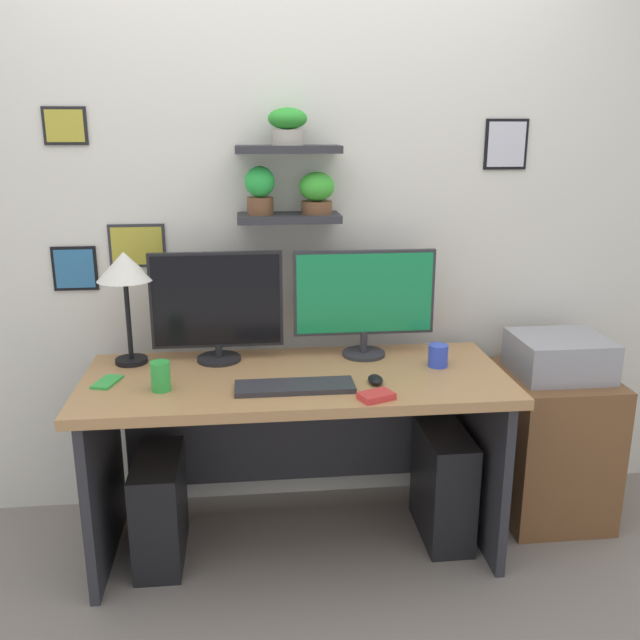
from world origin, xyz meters
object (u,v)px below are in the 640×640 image
monitor_right (364,298)px  computer_tower_right (443,483)px  keyboard (295,387)px  desk_lamp (125,273)px  printer (559,356)px  monitor_left (217,305)px  cell_phone (107,382)px  water_cup (161,376)px  coffee_mug (438,356)px  scissors_tray (376,396)px  computer_tower_left (160,508)px  computer_mouse (375,380)px  drawer_cabinet (551,444)px  desk (295,419)px

monitor_right → computer_tower_right: 0.85m
keyboard → desk_lamp: 0.82m
printer → computer_tower_right: size_ratio=0.80×
monitor_left → cell_phone: 0.52m
cell_phone → water_cup: (0.21, -0.09, 0.05)m
cell_phone → coffee_mug: bearing=18.2°
scissors_tray → computer_tower_left: size_ratio=0.28×
computer_mouse → scissors_tray: computer_mouse is taller
desk_lamp → computer_tower_right: size_ratio=0.97×
coffee_mug → drawer_cabinet: coffee_mug is taller
computer_mouse → printer: size_ratio=0.24×
coffee_mug → desk: bearing=178.9°
keyboard → computer_mouse: bearing=4.9°
scissors_tray → computer_tower_left: (-0.82, 0.25, -0.55)m
desk_lamp → cell_phone: bearing=-103.9°
keyboard → drawer_cabinet: 1.27m
computer_tower_left → desk_lamp: bearing=113.9°
drawer_cabinet → water_cup: bearing=-171.5°
monitor_right → computer_tower_left: 1.18m
desk_lamp → computer_tower_right: (1.27, -0.21, -0.89)m
monitor_left → computer_tower_left: bearing=-136.0°
monitor_right → keyboard: 0.54m
monitor_right → scissors_tray: (-0.04, -0.49, -0.23)m
water_cup → printer: (1.64, 0.24, -0.06)m
computer_mouse → computer_tower_left: 1.01m
desk_lamp → water_cup: bearing=-64.1°
computer_mouse → computer_tower_right: size_ratio=0.19×
scissors_tray → printer: size_ratio=0.32×
desk → monitor_left: size_ratio=3.08×
desk_lamp → desk: bearing=-14.0°
desk → computer_tower_right: 0.69m
desk → computer_tower_right: (0.62, -0.04, -0.30)m
monitor_left → computer_tower_right: size_ratio=1.13×
desk → coffee_mug: bearing=-1.1°
desk → monitor_right: bearing=28.2°
coffee_mug → printer: (0.56, 0.10, -0.05)m
scissors_tray → water_cup: water_cup is taller
coffee_mug → computer_tower_right: coffee_mug is taller
computer_mouse → cell_phone: computer_mouse is taller
keyboard → computer_mouse: computer_mouse is taller
desk_lamp → computer_tower_left: desk_lamp is taller
printer → computer_tower_left: size_ratio=0.88×
drawer_cabinet → computer_tower_left: bearing=-174.4°
coffee_mug → computer_tower_left: (-1.13, -0.07, -0.58)m
desk_lamp → monitor_right: bearing=-0.1°
desk_lamp → printer: (1.80, -0.08, -0.39)m
desk → scissors_tray: (0.27, -0.33, 0.22)m
keyboard → desk: bearing=85.7°
keyboard → coffee_mug: (0.59, 0.19, 0.04)m
desk → coffee_mug: (0.58, -0.01, 0.25)m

